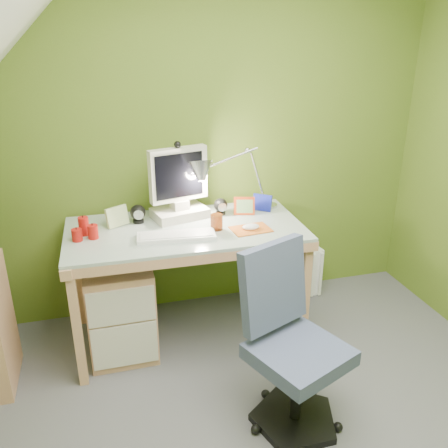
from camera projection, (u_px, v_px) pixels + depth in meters
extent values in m
cube|color=#5A7423|center=(200.00, 143.00, 3.19)|extent=(3.20, 0.01, 2.40)
cube|color=white|center=(176.00, 236.00, 2.78)|extent=(0.47, 0.19, 0.02)
cube|color=#C45E1E|center=(251.00, 229.00, 2.90)|extent=(0.25, 0.19, 0.01)
ellipsoid|color=white|center=(251.00, 227.00, 2.89)|extent=(0.11, 0.07, 0.04)
cylinder|color=#8D3914|center=(217.00, 222.00, 2.88)|extent=(0.09, 0.09, 0.10)
cube|color=#BB3A14|center=(244.00, 206.00, 3.12)|extent=(0.14, 0.05, 0.12)
cube|color=#162097|center=(262.00, 203.00, 3.19)|extent=(0.11, 0.10, 0.11)
cube|color=#C3D491|center=(117.00, 216.00, 2.93)|extent=(0.14, 0.09, 0.12)
cube|color=white|center=(296.00, 273.00, 3.62)|extent=(0.39, 0.19, 0.38)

